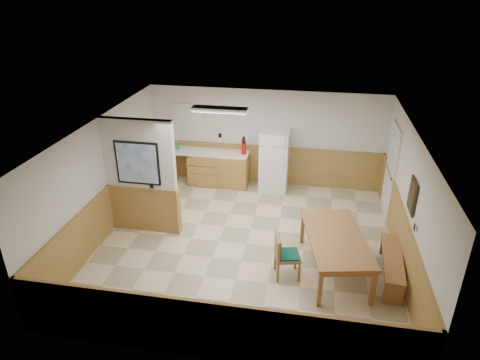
% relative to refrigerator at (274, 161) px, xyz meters
% --- Properties ---
extents(ground, '(6.00, 6.00, 0.00)m').
position_rel_refrigerator_xyz_m(ground, '(-0.27, -2.63, -0.79)').
color(ground, beige).
rests_on(ground, ground).
extents(ceiling, '(6.00, 6.00, 0.02)m').
position_rel_refrigerator_xyz_m(ceiling, '(-0.27, -2.63, 1.71)').
color(ceiling, silver).
rests_on(ceiling, back_wall).
extents(back_wall, '(6.00, 0.02, 2.50)m').
position_rel_refrigerator_xyz_m(back_wall, '(-0.27, 0.37, 0.46)').
color(back_wall, silver).
rests_on(back_wall, ground).
extents(right_wall, '(0.02, 6.00, 2.50)m').
position_rel_refrigerator_xyz_m(right_wall, '(2.73, -2.63, 0.46)').
color(right_wall, silver).
rests_on(right_wall, ground).
extents(left_wall, '(0.02, 6.00, 2.50)m').
position_rel_refrigerator_xyz_m(left_wall, '(-3.27, -2.63, 0.46)').
color(left_wall, silver).
rests_on(left_wall, ground).
extents(wainscot_back, '(6.00, 0.04, 1.00)m').
position_rel_refrigerator_xyz_m(wainscot_back, '(-0.27, 0.35, -0.29)').
color(wainscot_back, '#9E763F').
rests_on(wainscot_back, ground).
extents(wainscot_right, '(0.04, 6.00, 1.00)m').
position_rel_refrigerator_xyz_m(wainscot_right, '(2.71, -2.63, -0.29)').
color(wainscot_right, '#9E763F').
rests_on(wainscot_right, ground).
extents(wainscot_left, '(0.04, 6.00, 1.00)m').
position_rel_refrigerator_xyz_m(wainscot_left, '(-3.25, -2.63, -0.29)').
color(wainscot_left, '#9E763F').
rests_on(wainscot_left, ground).
extents(partition_wall, '(1.50, 0.20, 2.50)m').
position_rel_refrigerator_xyz_m(partition_wall, '(-2.52, -2.43, 0.44)').
color(partition_wall, silver).
rests_on(partition_wall, ground).
extents(kitchen_counter, '(2.20, 0.61, 1.00)m').
position_rel_refrigerator_xyz_m(kitchen_counter, '(-1.48, 0.05, -0.33)').
color(kitchen_counter, '#AA823C').
rests_on(kitchen_counter, ground).
extents(exterior_door, '(0.07, 1.02, 2.15)m').
position_rel_refrigerator_xyz_m(exterior_door, '(2.69, -0.73, 0.26)').
color(exterior_door, silver).
rests_on(exterior_door, ground).
extents(kitchen_window, '(0.80, 0.04, 1.00)m').
position_rel_refrigerator_xyz_m(kitchen_window, '(-2.37, 0.35, 0.76)').
color(kitchen_window, silver).
rests_on(kitchen_window, back_wall).
extents(wall_painting, '(0.04, 0.50, 0.60)m').
position_rel_refrigerator_xyz_m(wall_painting, '(2.69, -2.93, 0.76)').
color(wall_painting, black).
rests_on(wall_painting, right_wall).
extents(fluorescent_fixture, '(1.20, 0.30, 0.09)m').
position_rel_refrigerator_xyz_m(fluorescent_fixture, '(-1.07, -1.33, 1.65)').
color(fluorescent_fixture, silver).
rests_on(fluorescent_fixture, ceiling).
extents(refrigerator, '(0.71, 0.72, 1.59)m').
position_rel_refrigerator_xyz_m(refrigerator, '(0.00, 0.00, 0.00)').
color(refrigerator, white).
rests_on(refrigerator, ground).
extents(dining_table, '(1.38, 2.17, 0.75)m').
position_rel_refrigerator_xyz_m(dining_table, '(1.47, -3.21, -0.13)').
color(dining_table, '#955B36').
rests_on(dining_table, ground).
extents(dining_bench, '(0.47, 1.59, 0.45)m').
position_rel_refrigerator_xyz_m(dining_bench, '(2.49, -3.23, -0.45)').
color(dining_bench, '#955B36').
rests_on(dining_bench, ground).
extents(dining_chair, '(0.69, 0.54, 0.85)m').
position_rel_refrigerator_xyz_m(dining_chair, '(0.54, -3.52, -0.30)').
color(dining_chair, '#955B36').
rests_on(dining_chair, ground).
extents(fire_extinguisher, '(0.15, 0.15, 0.46)m').
position_rel_refrigerator_xyz_m(fire_extinguisher, '(-0.79, 0.04, 0.31)').
color(fire_extinguisher, red).
rests_on(fire_extinguisher, kitchen_counter).
extents(soap_bottle, '(0.09, 0.09, 0.22)m').
position_rel_refrigerator_xyz_m(soap_bottle, '(-2.54, 0.06, 0.22)').
color(soap_bottle, '#1A9338').
rests_on(soap_bottle, kitchen_counter).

